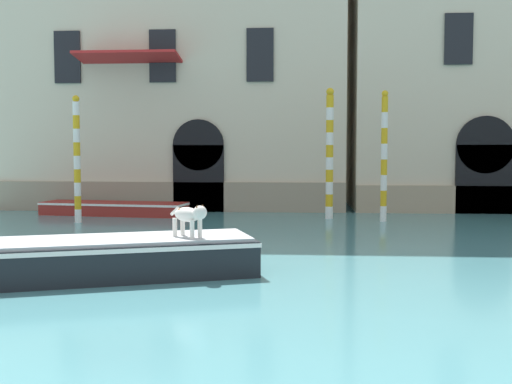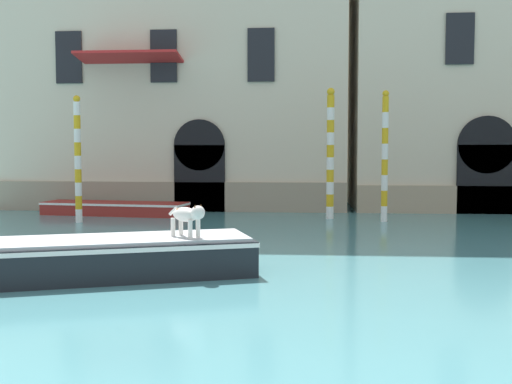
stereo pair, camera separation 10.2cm
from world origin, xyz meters
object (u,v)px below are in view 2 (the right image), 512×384
object	(u,v)px
dog_on_deck	(188,215)
boat_moored_near_palazzo	(115,208)
boat_foreground	(82,257)
mooring_pole_0	(78,159)
mooring_pole_4	(330,153)
mooring_pole_3	(385,156)

from	to	relation	value
dog_on_deck	boat_moored_near_palazzo	bearing A→B (deg)	152.67
boat_foreground	dog_on_deck	distance (m)	2.09
boat_moored_near_palazzo	mooring_pole_0	world-z (taller)	mooring_pole_0
mooring_pole_4	boat_moored_near_palazzo	bearing A→B (deg)	175.27
boat_foreground	mooring_pole_3	xyz separation A→B (m)	(6.78, 9.61, 1.82)
mooring_pole_0	mooring_pole_3	world-z (taller)	mooring_pole_3
boat_moored_near_palazzo	mooring_pole_0	xyz separation A→B (m)	(-0.45, -2.42, 1.86)
boat_foreground	boat_moored_near_palazzo	size ratio (longest dim) A/B	1.17
dog_on_deck	mooring_pole_4	distance (m)	10.51
boat_moored_near_palazzo	dog_on_deck	bearing A→B (deg)	-57.78
mooring_pole_0	mooring_pole_4	world-z (taller)	mooring_pole_4
boat_moored_near_palazzo	mooring_pole_3	world-z (taller)	mooring_pole_3
boat_foreground	mooring_pole_0	distance (m)	9.37
boat_foreground	mooring_pole_4	world-z (taller)	mooring_pole_4
mooring_pole_0	mooring_pole_4	xyz separation A→B (m)	(8.36, 1.76, 0.18)
boat_foreground	boat_moored_near_palazzo	world-z (taller)	boat_foreground
dog_on_deck	mooring_pole_3	world-z (taller)	mooring_pole_3
boat_foreground	mooring_pole_3	world-z (taller)	mooring_pole_3
mooring_pole_3	boat_foreground	bearing A→B (deg)	-125.20
boat_foreground	boat_moored_near_palazzo	xyz separation A→B (m)	(-2.91, 10.99, -0.14)
boat_foreground	mooring_pole_0	size ratio (longest dim) A/B	1.56
boat_moored_near_palazzo	mooring_pole_3	xyz separation A→B (m)	(9.69, -1.37, 1.95)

